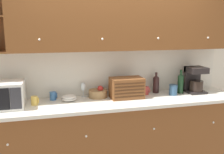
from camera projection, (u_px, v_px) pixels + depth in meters
The scene contains 16 objects.
wall_back at pixel (107, 69), 3.42m from camera, with size 5.69×0.06×2.60m.
counter_unit at pixel (114, 135), 3.24m from camera, with size 3.31×0.68×0.96m.
backsplash_panel at pixel (108, 72), 3.39m from camera, with size 3.29×0.01×0.62m.
upper_cabinets at pixel (124, 17), 3.14m from camera, with size 3.29×0.36×0.84m.
microwave at pixel (0, 95), 2.81m from camera, with size 0.52×0.39×0.30m.
mug at pixel (35, 101), 2.93m from camera, with size 0.09×0.08×0.10m.
mug_blue_second at pixel (53, 96), 3.14m from camera, with size 0.09×0.08×0.10m.
bowl_stack_on_counter at pixel (69, 98), 3.12m from camera, with size 0.20×0.20×0.07m.
wine_glass at pixel (83, 87), 3.27m from camera, with size 0.07×0.07×0.19m.
fruit_basket at pixel (98, 93), 3.26m from camera, with size 0.24×0.24×0.16m.
bread_box at pixel (127, 88), 3.23m from camera, with size 0.42×0.26×0.26m.
mug_patterned_third at pixel (146, 90), 3.41m from camera, with size 0.09×0.08×0.11m.
wine_bottle at pixel (156, 83), 3.48m from camera, with size 0.08×0.08×0.29m.
storage_canister at pixel (173, 90), 3.37m from camera, with size 0.11×0.11×0.14m.
second_wine_bottle at pixel (181, 83), 3.46m from camera, with size 0.08×0.08×0.33m.
coffee_maker at pixel (195, 80), 3.50m from camera, with size 0.25×0.25×0.36m.
Camera 1 is at (-0.79, -3.26, 1.85)m, focal length 40.00 mm.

